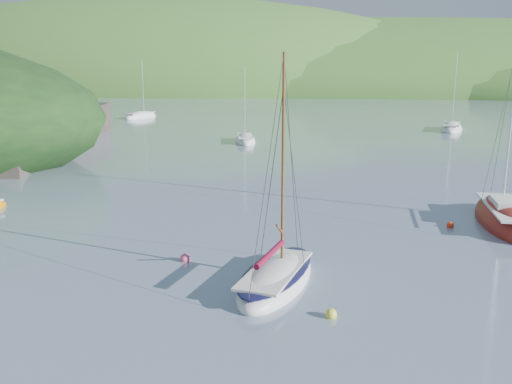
# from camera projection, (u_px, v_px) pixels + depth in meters

# --- Properties ---
(ground) EXTENTS (700.00, 700.00, 0.00)m
(ground) POSITION_uv_depth(u_px,v_px,m) (249.00, 283.00, 23.97)
(ground) COLOR slate
(ground) RESTS_ON ground
(shoreline_hills) EXTENTS (690.00, 135.00, 56.00)m
(shoreline_hills) POSITION_uv_depth(u_px,v_px,m) (298.00, 87.00, 191.56)
(shoreline_hills) COLOR #346B28
(shoreline_hills) RESTS_ON ground
(daysailer_white) EXTENTS (3.77, 6.97, 10.16)m
(daysailer_white) POSITION_uv_depth(u_px,v_px,m) (276.00, 279.00, 23.76)
(daysailer_white) COLOR white
(daysailer_white) RESTS_ON ground
(sloop_red) EXTENTS (3.31, 8.78, 12.83)m
(sloop_red) POSITION_uv_depth(u_px,v_px,m) (506.00, 220.00, 32.59)
(sloop_red) COLOR maroon
(sloop_red) RESTS_ON ground
(distant_sloop_a) EXTENTS (3.50, 6.74, 9.16)m
(distant_sloop_a) POSITION_uv_depth(u_px,v_px,m) (245.00, 141.00, 64.61)
(distant_sloop_a) COLOR white
(distant_sloop_a) RESTS_ON ground
(distant_sloop_b) EXTENTS (4.29, 8.05, 10.90)m
(distant_sloop_b) POSITION_uv_depth(u_px,v_px,m) (451.00, 129.00, 75.27)
(distant_sloop_b) COLOR white
(distant_sloop_b) RESTS_ON ground
(distant_sloop_c) EXTENTS (4.78, 7.36, 9.91)m
(distant_sloop_c) POSITION_uv_depth(u_px,v_px,m) (141.00, 117.00, 91.29)
(distant_sloop_c) COLOR white
(distant_sloop_c) RESTS_ON ground
(mooring_buoys) EXTENTS (13.73, 12.87, 0.48)m
(mooring_buoys) POSITION_uv_depth(u_px,v_px,m) (300.00, 263.00, 26.01)
(mooring_buoys) COLOR yellow
(mooring_buoys) RESTS_ON ground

